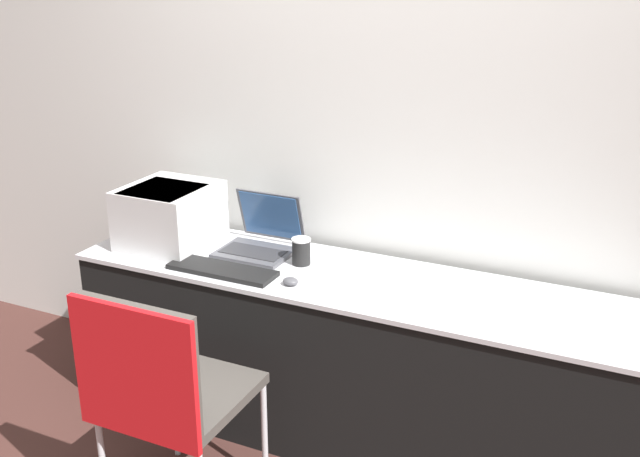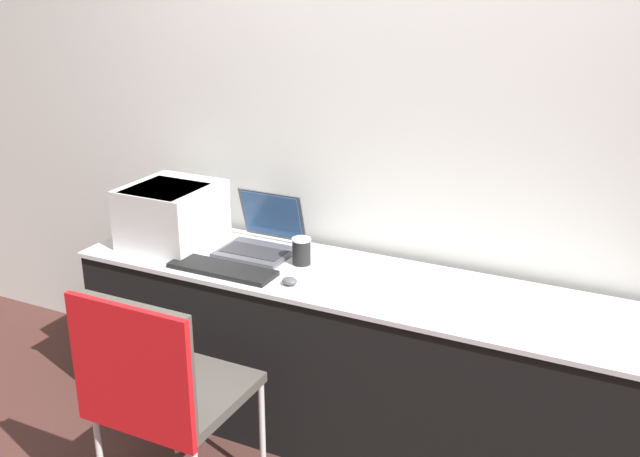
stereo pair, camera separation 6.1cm
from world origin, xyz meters
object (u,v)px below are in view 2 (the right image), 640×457
(mouse, at_px, (290,281))
(chair, at_px, (156,382))
(external_keyboard, at_px, (222,269))
(coffee_cup, at_px, (301,251))
(laptop_left, at_px, (262,238))
(printer, at_px, (171,212))

(mouse, bearing_deg, chair, -107.33)
(external_keyboard, distance_m, chair, 0.64)
(coffee_cup, bearing_deg, mouse, -74.71)
(laptop_left, xyz_separation_m, external_keyboard, (-0.02, -0.28, -0.04))
(coffee_cup, bearing_deg, printer, -176.04)
(laptop_left, bearing_deg, printer, -165.43)
(chair, bearing_deg, mouse, 72.67)
(external_keyboard, relative_size, chair, 0.50)
(external_keyboard, xyz_separation_m, coffee_cup, (0.26, 0.22, 0.05))
(laptop_left, bearing_deg, coffee_cup, -14.77)
(mouse, bearing_deg, coffee_cup, 105.29)
(chair, bearing_deg, external_keyboard, 101.20)
(laptop_left, height_order, coffee_cup, laptop_left)
(coffee_cup, relative_size, chair, 0.12)
(laptop_left, height_order, chair, laptop_left)
(laptop_left, relative_size, chair, 0.34)
(laptop_left, bearing_deg, external_keyboard, -95.04)
(laptop_left, xyz_separation_m, mouse, (0.29, -0.27, -0.04))
(coffee_cup, bearing_deg, chair, -99.25)
(laptop_left, relative_size, coffee_cup, 2.74)
(laptop_left, xyz_separation_m, chair, (0.10, -0.89, -0.21))
(mouse, bearing_deg, printer, 166.44)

